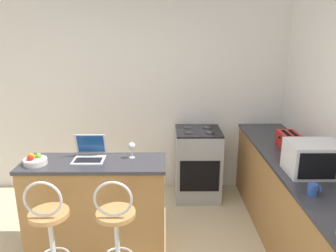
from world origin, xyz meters
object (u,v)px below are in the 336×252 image
(microwave, at_px, (313,158))
(wine_glass_tall, at_px, (132,146))
(laptop, at_px, (90,153))
(mug_blue, at_px, (313,189))
(fruit_bowl, at_px, (35,161))
(bar_stool_far, at_px, (116,234))
(bar_stool_near, at_px, (51,234))
(stove_range, at_px, (198,164))
(toaster, at_px, (289,140))

(microwave, relative_size, wine_glass_tall, 2.80)
(laptop, distance_m, mug_blue, 2.07)
(fruit_bowl, bearing_deg, bar_stool_far, -29.92)
(bar_stool_near, relative_size, laptop, 3.33)
(laptop, xyz_separation_m, fruit_bowl, (-0.50, -0.15, -0.02))
(stove_range, xyz_separation_m, mug_blue, (0.73, -1.74, 0.51))
(bar_stool_far, height_order, fruit_bowl, fruit_bowl)
(toaster, bearing_deg, laptop, -171.73)
(stove_range, bearing_deg, microwave, -56.45)
(mug_blue, bearing_deg, toaster, 79.60)
(laptop, relative_size, wine_glass_tall, 1.88)
(bar_stool_near, distance_m, fruit_bowl, 0.74)
(bar_stool_far, height_order, wine_glass_tall, wine_glass_tall)
(microwave, relative_size, toaster, 1.48)
(bar_stool_near, xyz_separation_m, fruit_bowl, (-0.26, 0.48, 0.49))
(wine_glass_tall, bearing_deg, microwave, -13.42)
(bar_stool_near, distance_m, wine_glass_tall, 1.09)
(mug_blue, bearing_deg, bar_stool_near, 176.05)
(bar_stool_far, xyz_separation_m, stove_range, (0.85, 1.59, -0.01))
(laptop, distance_m, stove_range, 1.62)
(bar_stool_far, xyz_separation_m, fruit_bowl, (-0.84, 0.48, 0.49))
(toaster, xyz_separation_m, stove_range, (-0.93, 0.66, -0.55))
(toaster, bearing_deg, wine_glass_tall, -170.17)
(microwave, xyz_separation_m, fruit_bowl, (-2.58, 0.23, -0.11))
(wine_glass_tall, bearing_deg, toaster, 9.83)
(bar_stool_near, xyz_separation_m, mug_blue, (2.15, -0.15, 0.50))
(bar_stool_far, bearing_deg, toaster, 27.73)
(wine_glass_tall, bearing_deg, bar_stool_far, -97.62)
(bar_stool_near, bearing_deg, toaster, 21.71)
(microwave, distance_m, mug_blue, 0.44)
(stove_range, xyz_separation_m, wine_glass_tall, (-0.77, -0.95, 0.59))
(toaster, relative_size, mug_blue, 3.32)
(bar_stool_far, bearing_deg, bar_stool_near, 180.00)
(microwave, relative_size, fruit_bowl, 2.07)
(microwave, distance_m, fruit_bowl, 2.60)
(bar_stool_far, relative_size, microwave, 2.24)
(laptop, distance_m, wine_glass_tall, 0.43)
(bar_stool_near, bearing_deg, stove_range, 48.20)
(bar_stool_far, bearing_deg, laptop, 118.31)
(mug_blue, bearing_deg, laptop, 157.98)
(bar_stool_near, bearing_deg, laptop, 69.70)
(bar_stool_far, relative_size, mug_blue, 10.96)
(stove_range, bearing_deg, laptop, -141.01)
(bar_stool_near, bearing_deg, bar_stool_far, 0.00)
(bar_stool_far, xyz_separation_m, toaster, (1.78, 0.94, 0.54))
(laptop, height_order, fruit_bowl, laptop)
(bar_stool_near, relative_size, bar_stool_far, 1.00)
(laptop, relative_size, toaster, 0.99)
(stove_range, bearing_deg, bar_stool_far, -118.17)
(microwave, xyz_separation_m, wine_glass_tall, (-1.66, 0.40, -0.02))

